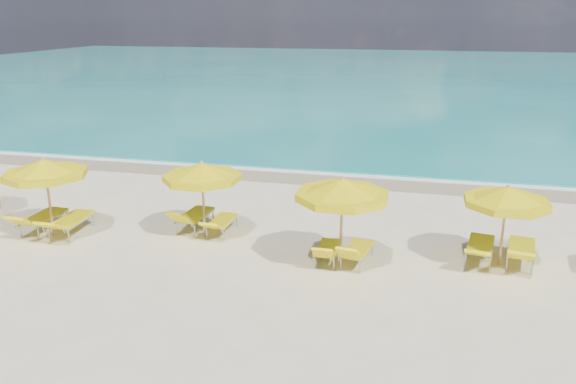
# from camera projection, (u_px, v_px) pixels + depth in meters

# --- Properties ---
(ground_plane) EXTENTS (120.00, 120.00, 0.00)m
(ground_plane) POSITION_uv_depth(u_px,v_px,m) (275.00, 251.00, 15.17)
(ground_plane) COLOR beige
(ocean) EXTENTS (120.00, 80.00, 0.30)m
(ocean) POSITION_uv_depth(u_px,v_px,m) (390.00, 74.00, 59.64)
(ocean) COLOR #16807B
(ocean) RESTS_ON ground
(wet_sand_band) EXTENTS (120.00, 2.60, 0.01)m
(wet_sand_band) POSITION_uv_depth(u_px,v_px,m) (323.00, 177.00, 22.02)
(wet_sand_band) COLOR tan
(wet_sand_band) RESTS_ON ground
(foam_line) EXTENTS (120.00, 1.20, 0.03)m
(foam_line) POSITION_uv_depth(u_px,v_px,m) (326.00, 171.00, 22.76)
(foam_line) COLOR white
(foam_line) RESTS_ON ground
(whitecap_near) EXTENTS (14.00, 0.36, 0.05)m
(whitecap_near) POSITION_uv_depth(u_px,v_px,m) (250.00, 125.00, 32.25)
(whitecap_near) COLOR white
(whitecap_near) RESTS_ON ground
(whitecap_far) EXTENTS (18.00, 0.30, 0.05)m
(whitecap_far) POSITION_uv_depth(u_px,v_px,m) (493.00, 114.00, 35.62)
(whitecap_far) COLOR white
(whitecap_far) RESTS_ON ground
(umbrella_2) EXTENTS (2.35, 2.35, 2.33)m
(umbrella_2) POSITION_uv_depth(u_px,v_px,m) (45.00, 169.00, 15.61)
(umbrella_2) COLOR tan
(umbrella_2) RESTS_ON ground
(umbrella_3) EXTENTS (2.94, 2.94, 2.25)m
(umbrella_3) POSITION_uv_depth(u_px,v_px,m) (202.00, 172.00, 15.54)
(umbrella_3) COLOR tan
(umbrella_3) RESTS_ON ground
(umbrella_4) EXTENTS (3.09, 3.09, 2.38)m
(umbrella_4) POSITION_uv_depth(u_px,v_px,m) (342.00, 190.00, 13.62)
(umbrella_4) COLOR tan
(umbrella_4) RESTS_ON ground
(umbrella_5) EXTENTS (2.75, 2.75, 2.15)m
(umbrella_5) POSITION_uv_depth(u_px,v_px,m) (507.00, 197.00, 13.74)
(umbrella_5) COLOR tan
(umbrella_5) RESTS_ON ground
(lounger_2_left) EXTENTS (0.70, 2.01, 0.86)m
(lounger_2_left) POSITION_uv_depth(u_px,v_px,m) (43.00, 223.00, 16.50)
(lounger_2_left) COLOR #A5A8AD
(lounger_2_left) RESTS_ON ground
(lounger_2_right) EXTENTS (0.75, 2.08, 0.82)m
(lounger_2_right) POSITION_uv_depth(u_px,v_px,m) (71.00, 226.00, 16.26)
(lounger_2_right) COLOR #A5A8AD
(lounger_2_right) RESTS_ON ground
(lounger_3_left) EXTENTS (0.76, 1.95, 0.88)m
(lounger_3_left) POSITION_uv_depth(u_px,v_px,m) (195.00, 221.00, 16.68)
(lounger_3_left) COLOR #A5A8AD
(lounger_3_left) RESTS_ON ground
(lounger_3_right) EXTENTS (0.60, 1.74, 0.69)m
(lounger_3_right) POSITION_uv_depth(u_px,v_px,m) (221.00, 226.00, 16.34)
(lounger_3_right) COLOR #A5A8AD
(lounger_3_right) RESTS_ON ground
(lounger_4_left) EXTENTS (0.56, 1.59, 0.75)m
(lounger_4_left) POSITION_uv_depth(u_px,v_px,m) (327.00, 254.00, 14.47)
(lounger_4_left) COLOR #A5A8AD
(lounger_4_left) RESTS_ON ground
(lounger_4_right) EXTENTS (0.83, 1.75, 0.82)m
(lounger_4_right) POSITION_uv_depth(u_px,v_px,m) (357.00, 256.00, 14.33)
(lounger_4_right) COLOR #A5A8AD
(lounger_4_right) RESTS_ON ground
(lounger_5_left) EXTENTS (0.94, 2.06, 0.75)m
(lounger_5_left) POSITION_uv_depth(u_px,v_px,m) (480.00, 252.00, 14.52)
(lounger_5_left) COLOR #A5A8AD
(lounger_5_left) RESTS_ON ground
(lounger_5_right) EXTENTS (0.98, 2.08, 0.82)m
(lounger_5_right) POSITION_uv_depth(u_px,v_px,m) (521.00, 255.00, 14.29)
(lounger_5_right) COLOR #A5A8AD
(lounger_5_right) RESTS_ON ground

